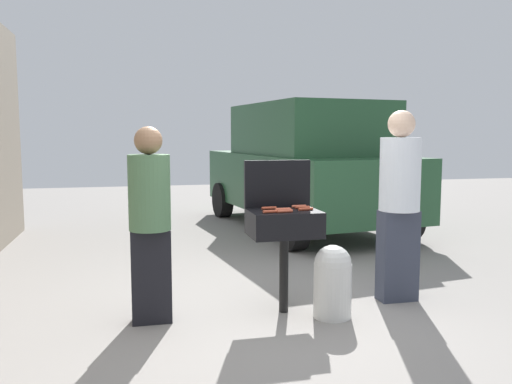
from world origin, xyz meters
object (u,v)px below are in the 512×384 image
at_px(hot_dog_3, 285,211).
at_px(person_right, 399,199).
at_px(hot_dog_6, 302,207).
at_px(hot_dog_1, 299,206).
at_px(hot_dog_4, 271,212).
at_px(propane_tank, 333,280).
at_px(hot_dog_0, 283,210).
at_px(bbq_grill, 284,227).
at_px(person_left, 150,218).
at_px(hot_dog_7, 306,209).
at_px(parked_minivan, 305,166).
at_px(hot_dog_2, 283,209).
at_px(hot_dog_5, 269,208).

bearing_deg(hot_dog_3, person_right, 9.71).
relative_size(hot_dog_6, person_right, 0.07).
bearing_deg(hot_dog_1, hot_dog_4, -142.35).
bearing_deg(propane_tank, hot_dog_3, 165.65).
height_order(hot_dog_6, person_right, person_right).
relative_size(hot_dog_0, hot_dog_6, 1.00).
distance_m(bbq_grill, person_left, 1.13).
relative_size(hot_dog_7, propane_tank, 0.21).
bearing_deg(person_left, person_right, 9.79).
xyz_separation_m(person_right, parked_minivan, (0.38, 3.84, 0.07)).
height_order(hot_dog_0, hot_dog_2, same).
relative_size(hot_dog_7, person_right, 0.07).
relative_size(bbq_grill, propane_tank, 1.44).
bearing_deg(hot_dog_0, hot_dog_1, 42.52).
height_order(hot_dog_3, parked_minivan, parked_minivan).
bearing_deg(hot_dog_7, bbq_grill, 166.30).
bearing_deg(person_right, person_left, -13.11).
relative_size(hot_dog_6, person_left, 0.08).
bearing_deg(hot_dog_4, propane_tank, -11.78).
height_order(hot_dog_4, hot_dog_5, same).
height_order(hot_dog_4, parked_minivan, parked_minivan).
xyz_separation_m(hot_dog_5, parked_minivan, (1.61, 3.83, 0.12)).
bearing_deg(hot_dog_2, parked_minivan, 68.86).
height_order(hot_dog_7, parked_minivan, parked_minivan).
bearing_deg(hot_dog_4, person_left, 172.75).
bearing_deg(hot_dog_3, propane_tank, -14.35).
height_order(bbq_grill, hot_dog_0, hot_dog_0).
height_order(hot_dog_2, hot_dog_3, same).
bearing_deg(person_right, hot_dog_3, -5.06).
xyz_separation_m(hot_dog_1, hot_dog_4, (-0.33, -0.25, 0.00)).
relative_size(hot_dog_3, hot_dog_4, 1.00).
bearing_deg(hot_dog_1, hot_dog_7, -89.34).
bearing_deg(hot_dog_2, hot_dog_0, -96.83).
relative_size(hot_dog_2, person_left, 0.08).
height_order(hot_dog_5, hot_dog_6, same).
distance_m(hot_dog_7, parked_minivan, 4.17).
relative_size(hot_dog_4, hot_dog_5, 1.00).
relative_size(bbq_grill, hot_dog_1, 6.85).
bearing_deg(person_right, hot_dog_0, -8.93).
xyz_separation_m(hot_dog_3, parked_minivan, (1.53, 4.04, 0.12)).
bearing_deg(hot_dog_1, propane_tank, -62.61).
relative_size(hot_dog_1, hot_dog_4, 1.00).
relative_size(hot_dog_3, propane_tank, 0.21).
height_order(hot_dog_6, parked_minivan, parked_minivan).
relative_size(bbq_grill, person_right, 0.51).
height_order(bbq_grill, hot_dog_2, hot_dog_2).
xyz_separation_m(hot_dog_3, hot_dog_7, (0.21, 0.08, 0.00)).
bearing_deg(parked_minivan, person_right, 76.19).
distance_m(hot_dog_1, hot_dog_7, 0.18).
height_order(bbq_grill, person_right, person_right).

